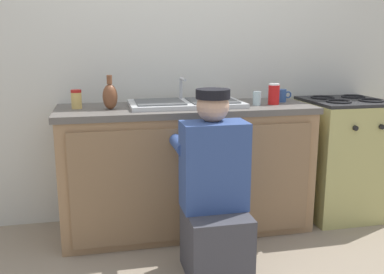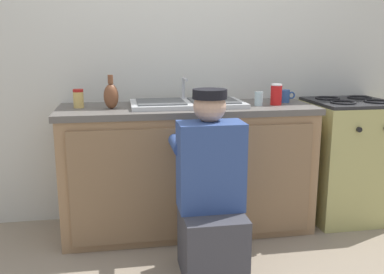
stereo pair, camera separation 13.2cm
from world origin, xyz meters
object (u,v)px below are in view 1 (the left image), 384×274
Objects in this scene: condiment_jar at (76,99)px; vase_decorative at (110,96)px; coffee_mug at (281,96)px; stove_range at (342,157)px; water_glass at (257,98)px; sink_double_basin at (186,103)px; soda_cup_red at (274,94)px; plumber_person at (215,199)px.

vase_decorative is (0.22, -0.09, 0.03)m from condiment_jar.
vase_decorative is at bearing -175.38° from coffee_mug.
stove_range is 7.49× the size of coffee_mug.
stove_range is 9.44× the size of water_glass.
coffee_mug is at bearing 28.12° from water_glass.
vase_decorative reaches higher than sink_double_basin.
condiment_jar is 1.51m from coffee_mug.
soda_cup_red is (0.13, 0.01, 0.03)m from water_glass.
water_glass is at bearing -8.94° from sink_double_basin.
plumber_person reaches higher than condiment_jar.
plumber_person is at bearing -87.13° from sink_double_basin.
soda_cup_red is at bearing -174.11° from stove_range.
soda_cup_red reaches higher than stove_range.
stove_range is at bearing 1.55° from vase_decorative.
soda_cup_red is at bearing -0.79° from vase_decorative.
coffee_mug is (0.25, 0.13, -0.00)m from water_glass.
water_glass is 1.04m from vase_decorative.
vase_decorative is (-1.04, 0.03, 0.04)m from water_glass.
sink_double_basin reaches higher than plumber_person.
condiment_jar is (-1.26, 0.11, 0.01)m from water_glass.
sink_double_basin is 0.72× the size of plumber_person.
water_glass reaches higher than stove_range.
vase_decorative is at bearing 179.21° from soda_cup_red.
stove_range is at bearing 28.34° from plumber_person.
plumber_person reaches higher than stove_range.
condiment_jar is at bearing 138.28° from plumber_person.
soda_cup_red reaches higher than condiment_jar.
plumber_person is (0.03, -0.67, -0.48)m from sink_double_basin.
water_glass is 0.66× the size of soda_cup_red.
coffee_mug is at bearing 173.92° from stove_range.
vase_decorative reaches higher than stove_range.
condiment_jar is 1.02× the size of coffee_mug.
vase_decorative is at bearing -20.96° from condiment_jar.
vase_decorative is (-0.53, -0.05, 0.07)m from sink_double_basin.
stove_range is 1.40m from plumber_person.
coffee_mug is at bearing 0.68° from condiment_jar.
plumber_person is 4.80× the size of vase_decorative.
stove_range is 0.82m from soda_cup_red.
water_glass is (0.47, 0.59, 0.51)m from plumber_person.
plumber_person is 1.01m from soda_cup_red.
stove_range is 0.92m from water_glass.
stove_range is 6.21× the size of soda_cup_red.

